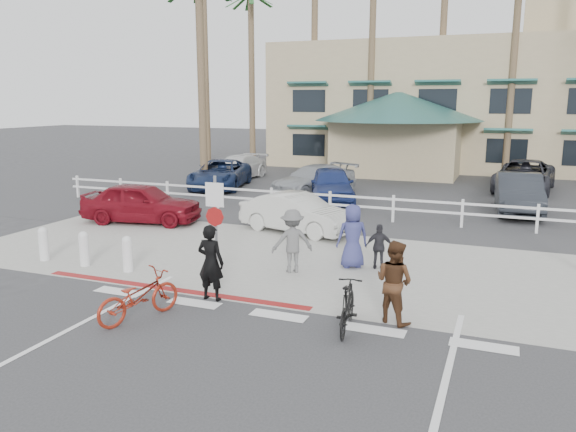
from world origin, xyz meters
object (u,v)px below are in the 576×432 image
at_px(bike_red, 139,296).
at_px(car_white_sedan, 297,213).
at_px(bike_black, 347,306).
at_px(sign_post, 216,223).
at_px(car_red_compact, 141,203).

relative_size(bike_red, car_white_sedan, 0.47).
bearing_deg(bike_black, bike_red, 7.09).
bearing_deg(sign_post, car_white_sedan, 89.88).
height_order(sign_post, bike_black, sign_post).
distance_m(bike_black, car_red_compact, 11.67).
xyz_separation_m(bike_red, car_white_sedan, (0.28, 8.32, 0.16)).
distance_m(bike_red, car_red_compact, 9.47).
height_order(bike_black, car_red_compact, car_red_compact).
xyz_separation_m(sign_post, bike_red, (-0.26, -2.79, -0.96)).
bearing_deg(car_white_sedan, bike_black, -138.23).
bearing_deg(bike_red, sign_post, -75.19).
relative_size(sign_post, bike_red, 1.55).
distance_m(car_white_sedan, car_red_compact, 5.81).
bearing_deg(car_red_compact, sign_post, -141.01).
relative_size(sign_post, car_red_compact, 0.68).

